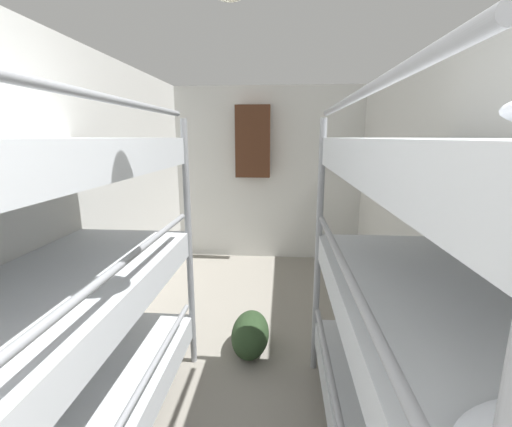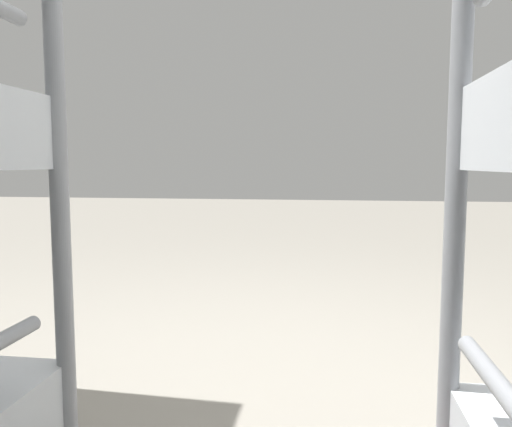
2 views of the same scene
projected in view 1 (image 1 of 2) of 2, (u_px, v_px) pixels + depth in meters
name	position (u px, v px, depth m)	size (l,w,h in m)	color
wall_left	(67.00, 213.00, 2.30)	(0.06, 4.91, 2.27)	silver
wall_right	(453.00, 219.00, 2.11)	(0.06, 4.91, 2.27)	silver
wall_back	(268.00, 175.00, 4.57)	(2.56, 0.06, 2.27)	silver
bunk_stack_left_near	(31.00, 313.00, 1.40)	(0.80, 1.94, 1.79)	gray
bunk_stack_right_near	(449.00, 330.00, 1.28)	(0.80, 1.94, 1.79)	gray
duffel_bag	(250.00, 334.00, 2.65)	(0.29, 0.52, 0.29)	#23381E
hanging_coat	(253.00, 142.00, 4.34)	(0.44, 0.12, 0.90)	#472819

